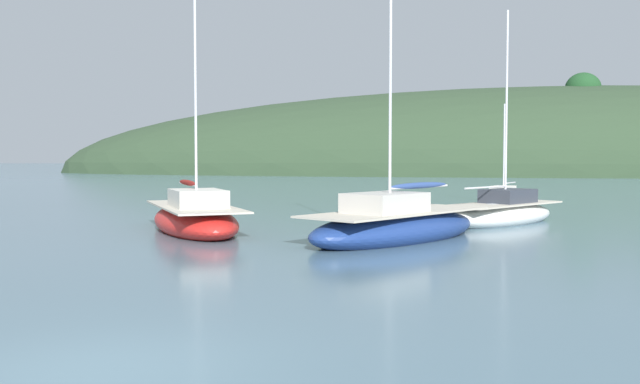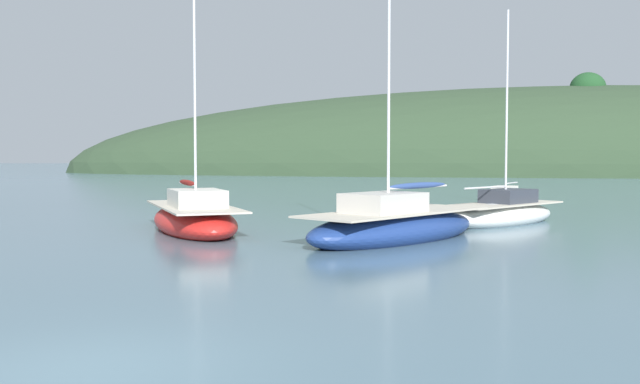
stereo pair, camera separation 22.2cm
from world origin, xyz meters
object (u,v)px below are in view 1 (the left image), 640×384
sailboat_blue_center (505,198)px  sailboat_navy_dinghy (195,219)px  sailboat_cream_ketch (501,213)px  sailboat_red_portside (396,226)px

sailboat_blue_center → sailboat_navy_dinghy: size_ratio=0.58×
sailboat_navy_dinghy → sailboat_cream_ketch: sailboat_navy_dinghy is taller
sailboat_blue_center → sailboat_cream_ketch: (-1.43, -11.37, 0.09)m
sailboat_blue_center → sailboat_navy_dinghy: 20.19m
sailboat_navy_dinghy → sailboat_cream_ketch: bearing=22.5°
sailboat_red_portside → sailboat_navy_dinghy: bearing=167.0°
sailboat_blue_center → sailboat_navy_dinghy: (-12.43, -15.91, 0.15)m
sailboat_red_portside → sailboat_blue_center: bearing=73.1°
sailboat_navy_dinghy → sailboat_blue_center: bearing=52.0°
sailboat_blue_center → sailboat_navy_dinghy: sailboat_navy_dinghy is taller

